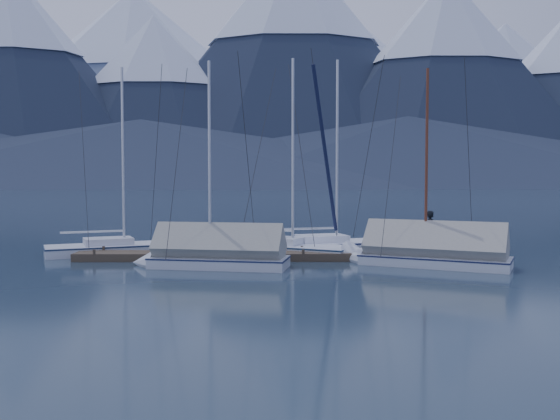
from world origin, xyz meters
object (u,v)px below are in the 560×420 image
object	(u,v)px
sailboat_open_right	(347,247)
sailboat_covered_far	(207,256)
sailboat_open_mid	(303,252)
sailboat_open_left	(135,249)
person	(431,231)
sailboat_covered_near	(422,254)

from	to	relation	value
sailboat_open_right	sailboat_covered_far	distance (m)	8.30
sailboat_open_mid	sailboat_open_right	bearing A→B (deg)	38.84
sailboat_open_left	sailboat_open_right	distance (m)	10.34
sailboat_covered_far	person	distance (m)	10.17
sailboat_covered_far	person	bearing A→B (deg)	15.34
sailboat_covered_near	sailboat_covered_far	bearing A→B (deg)	-176.92
person	sailboat_open_mid	bearing A→B (deg)	84.80
sailboat_open_mid	sailboat_covered_near	xyz separation A→B (m)	(4.77, -3.09, 0.27)
sailboat_covered_far	sailboat_open_left	bearing A→B (deg)	130.91
sailboat_open_left	person	distance (m)	13.95
sailboat_open_mid	sailboat_open_right	xyz separation A→B (m)	(2.26, 1.82, 0.00)
sailboat_open_left	sailboat_open_right	world-z (taller)	sailboat_open_right
sailboat_open_mid	sailboat_open_right	distance (m)	2.90
sailboat_open_right	sailboat_open_mid	bearing A→B (deg)	-141.16
sailboat_open_left	sailboat_covered_far	world-z (taller)	sailboat_open_left
sailboat_open_mid	sailboat_covered_far	size ratio (longest dim) A/B	1.11
sailboat_open_left	sailboat_covered_far	xyz separation A→B (m)	(4.00, -4.62, 0.27)
sailboat_open_left	sailboat_open_right	bearing A→B (deg)	4.23
person	sailboat_open_left	bearing A→B (deg)	85.59
sailboat_open_mid	sailboat_covered_near	size ratio (longest dim) A/B	1.12
sailboat_covered_far	person	xyz separation A→B (m)	(9.77, 2.68, 0.80)
sailboat_covered_near	person	xyz separation A→B (m)	(0.95, 2.21, 0.80)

